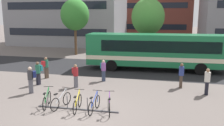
# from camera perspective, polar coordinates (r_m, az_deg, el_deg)

# --- Properties ---
(ground) EXTENTS (200.00, 200.00, 0.00)m
(ground) POSITION_cam_1_polar(r_m,az_deg,el_deg) (12.45, -6.61, -11.52)
(ground) COLOR #6B605B
(bus_lane_asphalt) EXTENTS (80.00, 7.20, 0.01)m
(bus_lane_asphalt) POSITION_cam_1_polar(r_m,az_deg,el_deg) (22.17, 2.65, -1.27)
(bus_lane_asphalt) COLOR #232326
(bus_lane_asphalt) RESTS_ON ground
(city_bus) EXTENTS (12.12, 3.10, 3.20)m
(city_bus) POSITION_cam_1_polar(r_m,az_deg,el_deg) (21.52, 10.11, 2.98)
(city_bus) COLOR #196B3D
(city_bus) RESTS_ON ground
(bike_rack) EXTENTS (4.37, 0.21, 0.70)m
(bike_rack) POSITION_cam_1_polar(r_m,az_deg,el_deg) (12.75, -8.24, -10.58)
(bike_rack) COLOR #47474C
(bike_rack) RESTS_ON ground
(parked_bicycle_green_0) EXTENTS (0.62, 1.68, 0.99)m
(parked_bicycle_green_0) POSITION_cam_1_polar(r_m,az_deg,el_deg) (13.34, -15.24, -8.50)
(parked_bicycle_green_0) COLOR black
(parked_bicycle_green_0) RESTS_ON ground
(parked_bicycle_silver_1) EXTENTS (0.57, 1.69, 0.99)m
(parked_bicycle_silver_1) POSITION_cam_1_polar(r_m,az_deg,el_deg) (13.03, -12.03, -8.83)
(parked_bicycle_silver_1) COLOR black
(parked_bicycle_silver_1) RESTS_ON ground
(parked_bicycle_yellow_2) EXTENTS (0.52, 1.72, 0.99)m
(parked_bicycle_yellow_2) POSITION_cam_1_polar(r_m,az_deg,el_deg) (12.53, -8.24, -9.50)
(parked_bicycle_yellow_2) COLOR black
(parked_bicycle_yellow_2) RESTS_ON ground
(parked_bicycle_blue_3) EXTENTS (0.52, 1.72, 0.99)m
(parked_bicycle_blue_3) POSITION_cam_1_polar(r_m,az_deg,el_deg) (12.30, -4.25, -9.83)
(parked_bicycle_blue_3) COLOR black
(parked_bicycle_blue_3) RESTS_ON ground
(parked_bicycle_purple_4) EXTENTS (0.61, 1.68, 0.99)m
(parked_bicycle_purple_4) POSITION_cam_1_polar(r_m,az_deg,el_deg) (12.13, -0.60, -10.09)
(parked_bicycle_purple_4) COLOR black
(parked_bicycle_purple_4) RESTS_ON ground
(commuter_red_pack_0) EXTENTS (0.49, 0.60, 1.66)m
(commuter_red_pack_0) POSITION_cam_1_polar(r_m,az_deg,el_deg) (19.15, -15.49, -0.74)
(commuter_red_pack_0) COLOR #47382D
(commuter_red_pack_0) RESTS_ON ground
(commuter_olive_pack_1) EXTENTS (0.37, 0.54, 1.66)m
(commuter_olive_pack_1) POSITION_cam_1_polar(r_m,az_deg,el_deg) (15.77, 21.72, -3.69)
(commuter_olive_pack_1) COLOR black
(commuter_olive_pack_1) RESTS_ON ground
(commuter_red_pack_2) EXTENTS (0.58, 0.59, 1.59)m
(commuter_red_pack_2) POSITION_cam_1_polar(r_m,az_deg,el_deg) (16.36, -8.69, -2.63)
(commuter_red_pack_2) COLOR #565660
(commuter_red_pack_2) RESTS_ON ground
(commuter_teal_pack_3) EXTENTS (0.41, 0.57, 1.65)m
(commuter_teal_pack_3) POSITION_cam_1_polar(r_m,az_deg,el_deg) (17.55, -17.15, -1.94)
(commuter_teal_pack_3) COLOR black
(commuter_teal_pack_3) RESTS_ON ground
(commuter_navy_pack_4) EXTENTS (0.36, 0.54, 1.69)m
(commuter_navy_pack_4) POSITION_cam_1_polar(r_m,az_deg,el_deg) (16.74, 16.18, -2.44)
(commuter_navy_pack_4) COLOR #47382D
(commuter_navy_pack_4) RESTS_ON ground
(commuter_teal_pack_5) EXTENTS (0.56, 0.60, 1.61)m
(commuter_teal_pack_5) POSITION_cam_1_polar(r_m,az_deg,el_deg) (17.72, -2.08, -1.41)
(commuter_teal_pack_5) COLOR #2D3851
(commuter_teal_pack_5) RESTS_ON ground
(commuter_navy_pack_6) EXTENTS (0.61, 0.52, 1.69)m
(commuter_navy_pack_6) POSITION_cam_1_polar(r_m,az_deg,el_deg) (15.77, -18.72, -3.40)
(commuter_navy_pack_6) COLOR #565660
(commuter_navy_pack_6) RESTS_ON ground
(street_tree_0) EXTENTS (3.46, 3.46, 6.81)m
(street_tree_0) POSITION_cam_1_polar(r_m,az_deg,el_deg) (29.96, -8.82, 11.26)
(street_tree_0) COLOR brown
(street_tree_0) RESTS_ON ground
(street_tree_1) EXTENTS (3.58, 3.58, 6.69)m
(street_tree_1) POSITION_cam_1_polar(r_m,az_deg,el_deg) (26.74, 8.55, 10.82)
(street_tree_1) COLOR brown
(street_tree_1) RESTS_ON ground
(building_centre_block) EXTENTS (18.94, 13.73, 12.73)m
(building_centre_block) POSITION_cam_1_polar(r_m,az_deg,el_deg) (56.81, 8.49, 12.69)
(building_centre_block) COLOR brown
(building_centre_block) RESTS_ON ground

